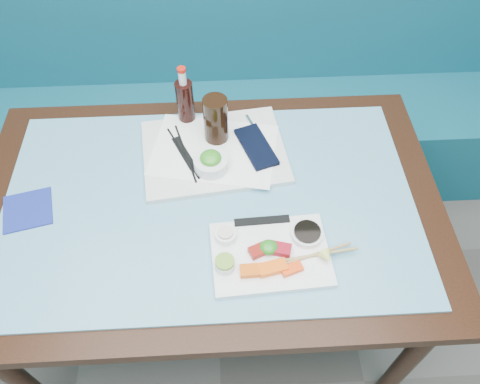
{
  "coord_description": "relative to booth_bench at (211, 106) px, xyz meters",
  "views": [
    {
      "loc": [
        0.05,
        0.62,
        1.88
      ],
      "look_at": [
        0.09,
        1.45,
        0.8
      ],
      "focal_mm": 35.0,
      "sensor_mm": 36.0,
      "label": 1
    }
  ],
  "objects": [
    {
      "name": "chopstick_sleeve",
      "position": [
        0.15,
        -0.93,
        0.4
      ],
      "size": [
        0.16,
        0.03,
        0.0
      ],
      "primitive_type": "cube",
      "rotation": [
        0.0,
        0.0,
        0.04
      ],
      "color": "black",
      "rests_on": "sashimi_plate"
    },
    {
      "name": "sashimi_plate",
      "position": [
        0.17,
        -1.04,
        0.39
      ],
      "size": [
        0.33,
        0.24,
        0.02
      ],
      "primitive_type": "cube",
      "rotation": [
        0.0,
        0.0,
        0.06
      ],
      "color": "white",
      "rests_on": "glass_top"
    },
    {
      "name": "serving_tray",
      "position": [
        0.02,
        -0.65,
        0.39
      ],
      "size": [
        0.49,
        0.39,
        0.02
      ],
      "primitive_type": "cube",
      "rotation": [
        0.0,
        0.0,
        0.12
      ],
      "color": "silver",
      "rests_on": "glass_top"
    },
    {
      "name": "navy_pouch",
      "position": [
        0.15,
        -0.65,
        0.41
      ],
      "size": [
        0.14,
        0.2,
        0.01
      ],
      "primitive_type": "cube",
      "rotation": [
        0.0,
        0.0,
        0.33
      ],
      "color": "black",
      "rests_on": "serving_tray"
    },
    {
      "name": "paper_placemat",
      "position": [
        0.02,
        -0.65,
        0.4
      ],
      "size": [
        0.43,
        0.34,
        0.0
      ],
      "primitive_type": "cube",
      "rotation": [
        0.0,
        0.0,
        -0.2
      ],
      "color": "white",
      "rests_on": "serving_tray"
    },
    {
      "name": "glass_top",
      "position": [
        0.0,
        -0.84,
        0.38
      ],
      "size": [
        1.22,
        0.76,
        0.01
      ],
      "primitive_type": "cube",
      "color": "#5A99B5",
      "rests_on": "dining_table"
    },
    {
      "name": "salmon_mid",
      "position": [
        0.17,
        -1.09,
        0.41
      ],
      "size": [
        0.08,
        0.05,
        0.02
      ],
      "primitive_type": "cube",
      "rotation": [
        0.0,
        0.0,
        0.22
      ],
      "color": "#FF5B0A",
      "rests_on": "sashimi_plate"
    },
    {
      "name": "ramekin_wasabi",
      "position": [
        0.04,
        -1.07,
        0.41
      ],
      "size": [
        0.06,
        0.06,
        0.02
      ],
      "primitive_type": "cylinder",
      "rotation": [
        0.0,
        0.0,
        0.05
      ],
      "color": "white",
      "rests_on": "sashimi_plate"
    },
    {
      "name": "ramekin_ginger",
      "position": [
        0.05,
        -0.98,
        0.41
      ],
      "size": [
        0.07,
        0.07,
        0.02
      ],
      "primitive_type": "cylinder",
      "rotation": [
        0.0,
        0.0,
        -0.32
      ],
      "color": "white",
      "rests_on": "sashimi_plate"
    },
    {
      "name": "booth_bench",
      "position": [
        0.0,
        0.0,
        0.0
      ],
      "size": [
        3.0,
        0.56,
        1.17
      ],
      "color": "#105366",
      "rests_on": "ground"
    },
    {
      "name": "soy_fill",
      "position": [
        0.27,
        -0.99,
        0.42
      ],
      "size": [
        0.09,
        0.09,
        0.01
      ],
      "primitive_type": "cylinder",
      "rotation": [
        0.0,
        0.0,
        -0.2
      ],
      "color": "black",
      "rests_on": "soy_dish"
    },
    {
      "name": "dining_table",
      "position": [
        0.0,
        -0.84,
        0.29
      ],
      "size": [
        1.4,
        0.9,
        0.75
      ],
      "color": "black",
      "rests_on": "ground"
    },
    {
      "name": "fork",
      "position": [
        0.15,
        -0.55,
        0.41
      ],
      "size": [
        0.04,
        0.09,
        0.01
      ],
      "primitive_type": "cylinder",
      "rotation": [
        1.57,
        0.0,
        0.35
      ],
      "color": "white",
      "rests_on": "serving_tray"
    },
    {
      "name": "cola_bottle_neck",
      "position": [
        -0.07,
        -0.5,
        0.57
      ],
      "size": [
        0.03,
        0.03,
        0.05
      ],
      "primitive_type": "cylinder",
      "rotation": [
        0.0,
        0.0,
        0.02
      ],
      "color": "white",
      "rests_on": "cola_bottle_body"
    },
    {
      "name": "black_chopstick_a",
      "position": [
        -0.08,
        -0.66,
        0.4
      ],
      "size": [
        0.11,
        0.22,
        0.01
      ],
      "primitive_type": "cylinder",
      "rotation": [
        1.57,
        0.0,
        0.44
      ],
      "color": "black",
      "rests_on": "serving_tray"
    },
    {
      "name": "cola_bottle_body",
      "position": [
        -0.07,
        -0.5,
        0.46
      ],
      "size": [
        0.07,
        0.07,
        0.16
      ],
      "primitive_type": "cylinder",
      "rotation": [
        0.0,
        0.0,
        -0.34
      ],
      "color": "black",
      "rests_on": "glass_top"
    },
    {
      "name": "tuna_right",
      "position": [
        0.19,
        -1.03,
        0.41
      ],
      "size": [
        0.07,
        0.05,
        0.02
      ],
      "primitive_type": "cube",
      "rotation": [
        0.0,
        0.0,
        -0.27
      ],
      "color": "maroon",
      "rests_on": "sashimi_plate"
    },
    {
      "name": "soy_dish",
      "position": [
        0.27,
        -0.99,
        0.41
      ],
      "size": [
        0.1,
        0.1,
        0.02
      ],
      "primitive_type": "cylinder",
      "rotation": [
        0.0,
        0.0,
        0.08
      ],
      "color": "white",
      "rests_on": "sashimi_plate"
    },
    {
      "name": "seaweed_bowl",
      "position": [
        0.01,
        -0.73,
        0.42
      ],
      "size": [
        0.12,
        0.12,
        0.04
      ],
      "primitive_type": "cylinder",
      "rotation": [
        0.0,
        0.0,
        0.14
      ],
      "color": "white",
      "rests_on": "serving_tray"
    },
    {
      "name": "tray_sleeve",
      "position": [
        -0.08,
        -0.66,
        0.4
      ],
      "size": [
        0.09,
        0.15,
        0.0
      ],
      "primitive_type": "cube",
      "rotation": [
        0.0,
        0.0,
        0.43
      ],
      "color": "black",
      "rests_on": "serving_tray"
    },
    {
      "name": "wasabi_fill",
      "position": [
        0.04,
        -1.07,
        0.43
      ],
      "size": [
        0.06,
        0.06,
        0.01
      ],
      "primitive_type": "cylinder",
      "rotation": [
        0.0,
        0.0,
        -0.27
      ],
      "color": "#73A033",
      "rests_on": "ramekin_wasabi"
    },
    {
      "name": "wooden_chopstick_b",
      "position": [
        0.29,
        -1.05,
        0.4
      ],
      "size": [
        0.24,
        0.04,
        0.01
      ],
      "primitive_type": "cylinder",
      "rotation": [
        1.57,
        0.0,
        -1.44
      ],
      "color": "#A2874C",
      "rests_on": "sashimi_plate"
    },
    {
      "name": "wooden_chopstick_a",
      "position": [
        0.28,
        -1.05,
        0.4
      ],
      "size": [
        0.22,
        0.07,
        0.01
      ],
      "primitive_type": "cylinder",
      "rotation": [
        1.57,
        0.0,
        -1.29
      ],
      "color": "#A97C4F",
      "rests_on": "sashimi_plate"
    },
    {
      "name": "blue_napkin",
      "position": [
        -0.53,
        -0.85,
        0.39
      ],
      "size": [
        0.17,
        0.17,
        0.01
      ],
      "primitive_type": "cube",
      "rotation": [
        0.0,
        0.0,
        0.23
      ],
      "color": "navy",
      "rests_on": "glass_top"
    },
    {
      "name": "salmon_right",
      "position": [
        0.22,
        -1.09,
        0.41
      ],
      "size": [
        0.06,
        0.05,
        0.01
      ],
      "primitive_type": "cube",
      "rotation": [
        0.0,
        0.0,
        0.34
      ],
      "color": "#FF420A",
      "rests_on": "sashimi_plate"
    },
    {
      "name": "salmon_left",
      "position": [
        0.12,
        -1.09,
        0.41
      ],
      "size": [
        0.07,
        0.04,
        0.02
      ],
      "primitive_type": "cube",
      "rotation": [
        0.0,
        0.0,
        0.03
      ],
      "color": "#E05108",
      "rests_on": "sashimi_plate"
    },
    {
      "name": "tuna_left",
      "position": [
        0.14,
        -1.03,
        0.41
      ],
      "size": [
        0.07,
        0.05,
        0.02
      ],
      "primitive_type": "cube",
      "rotation": [
        0.0,
        0.0,
        0.4
      ],
      "color": "maroon",
      "rests_on": "sashimi_plate"
    },
    {
      "name": "seaweed_garnish",
      "position": [
        0.16,
        -1.03,
        0.41
      ],
      "size": [
        0.06,
        0.05,
        0.03
      ],
      "primitive_type": "ellipsoid",
      "rotation": [
        0.0,
        0.0,
        -0.08
      ],
      "color": "#24781B",
      "rests_on": "sashimi_plate"
    },
    {
      "name": "ginger_fill",
      "position": [
        0.05,
        -0.98,
        0.43
      ],
      "size": [
        0.06,
        0.06,
        0.01
      ],
      "primitive_type": "cylinder",
      "rotation": [
        0.0,
        0.0,
        -0.42
      ],
      "color": "beige",
      "rests_on": "ramekin_ginger"
    },
    {
      "name": "cola_glass",
      "position": [
        0.03,
        -0.6,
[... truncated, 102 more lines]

